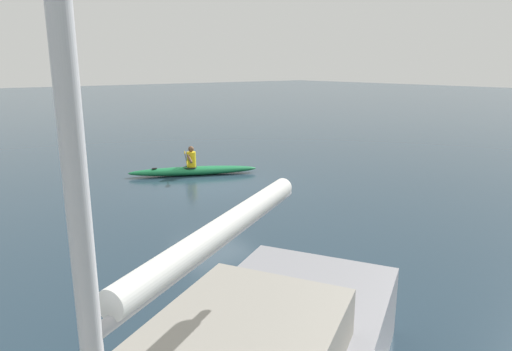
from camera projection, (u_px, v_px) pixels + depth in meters
The scene contains 3 objects.
ground_plane at pixel (211, 184), 15.58m from camera, with size 160.00×160.00×0.00m, color #233847.
kayak at pixel (194, 171), 16.87m from camera, with size 4.47×2.66×0.32m.
kayaker at pixel (191, 158), 16.74m from camera, with size 1.10×2.09×0.77m.
Camera 1 is at (8.08, 12.81, 3.97)m, focal length 31.92 mm.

